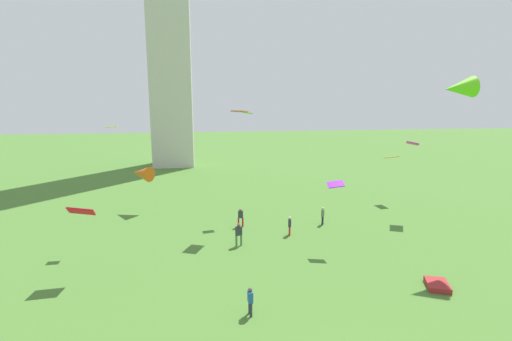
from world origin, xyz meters
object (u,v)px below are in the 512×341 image
person_2 (323,215)px  kite_flying_8 (391,157)px  kite_flying_0 (142,173)px  kite_flying_4 (112,127)px  kite_flying_1 (413,143)px  kite_flying_5 (336,184)px  kite_bundle_1 (437,285)px  person_3 (250,299)px  kite_flying_6 (81,211)px  person_0 (239,233)px  person_1 (290,225)px  kite_flying_3 (459,88)px  person_4 (241,216)px  kite_flying_2 (240,111)px  kite_flying_7 (248,113)px

person_2 → kite_flying_8: 12.71m
kite_flying_0 → kite_flying_4: (-0.79, -7.98, 5.27)m
kite_flying_0 → kite_flying_1: (25.79, -5.70, 3.27)m
person_2 → kite_flying_5: 6.71m
person_2 → kite_bundle_1: size_ratio=0.97×
person_3 → kite_flying_0: kite_flying_0 is taller
kite_flying_5 → kite_flying_8: (10.83, 12.08, -0.07)m
person_3 → kite_flying_6: kite_flying_6 is taller
person_0 → kite_flying_1: kite_flying_1 is taller
person_1 → kite_flying_4: kite_flying_4 is taller
kite_flying_3 → kite_flying_4: size_ratio=2.50×
person_4 → kite_flying_2: bearing=-85.5°
kite_flying_4 → kite_bundle_1: bearing=-32.1°
person_1 → kite_flying_1: bearing=-59.0°
person_1 → kite_flying_4: 16.24m
person_1 → kite_flying_8: 16.76m
person_2 → kite_flying_3: bearing=68.2°
person_1 → person_4: 4.70m
person_4 → kite_flying_5: size_ratio=1.33×
person_1 → kite_flying_3: size_ratio=0.73×
kite_flying_7 → kite_flying_4: bearing=16.4°
kite_flying_1 → kite_flying_4: 26.75m
kite_flying_6 → kite_flying_2: bearing=36.0°
person_1 → kite_flying_3: kite_flying_3 is taller
kite_flying_2 → kite_flying_4: kite_flying_2 is taller
person_1 → kite_flying_8: (13.55, 9.00, 4.01)m
person_4 → kite_flying_3: bearing=158.8°
person_2 → kite_flying_0: 18.41m
kite_flying_2 → kite_flying_6: 14.82m
person_1 → person_4: size_ratio=0.94×
kite_flying_3 → kite_flying_8: 16.17m
kite_flying_6 → kite_bundle_1: bearing=-13.4°
person_3 → kite_flying_7: (2.12, 17.72, 9.06)m
kite_flying_6 → person_4: bearing=35.7°
person_3 → person_1: bearing=-27.8°
kite_flying_1 → kite_flying_7: 15.86m
person_4 → kite_flying_6: 13.99m
kite_flying_3 → kite_flying_6: 26.33m
person_4 → kite_flying_0: bearing=-27.1°
kite_bundle_1 → kite_flying_7: bearing=120.1°
person_0 → kite_bundle_1: person_0 is taller
person_0 → kite_flying_3: size_ratio=0.83×
kite_flying_0 → person_1: bearing=91.5°
kite_flying_2 → kite_flying_6: size_ratio=1.15×
kite_flying_4 → kite_bundle_1: size_ratio=0.53×
person_0 → person_3: size_ratio=1.16×
kite_flying_7 → person_1: bearing=105.1°
kite_flying_4 → kite_flying_7: 12.38m
person_2 → kite_flying_0: kite_flying_0 is taller
kite_flying_7 → kite_bundle_1: (9.51, -16.44, -9.78)m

